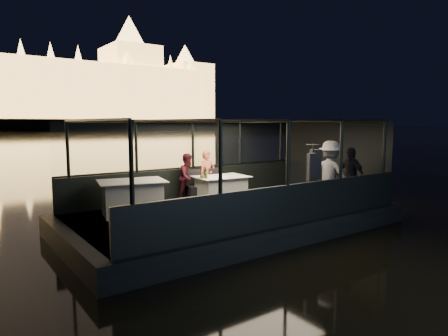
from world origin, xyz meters
TOP-DOWN VIEW (x-y plane):
  - boat_hull at (0.00, 0.00)m, footprint 8.60×4.40m
  - boat_deck at (0.00, 0.00)m, footprint 8.00×4.00m
  - gunwale_port at (0.00, 2.00)m, footprint 8.00×0.08m
  - gunwale_starboard at (0.00, -2.00)m, footprint 8.00×0.08m
  - cabin_glass_port at (0.00, 2.00)m, footprint 8.00×0.02m
  - cabin_glass_starboard at (0.00, -2.00)m, footprint 8.00×0.02m
  - cabin_roof_glass at (0.00, 0.00)m, footprint 8.00×4.00m
  - end_wall_fore at (-4.00, 0.00)m, footprint 0.02×4.00m
  - end_wall_aft at (4.00, 0.00)m, footprint 0.02×4.00m
  - canopy_ribs at (0.00, 0.00)m, footprint 8.00×4.00m
  - dining_table_central at (0.21, 0.83)m, footprint 1.54×1.18m
  - dining_table_aft at (-2.38, 0.97)m, footprint 1.80×1.47m
  - chair_port_left at (-0.28, 1.33)m, footprint 0.54×0.54m
  - chair_port_right at (0.44, 1.28)m, footprint 0.51×0.51m
  - coat_stand at (1.28, -1.57)m, footprint 0.53×0.44m
  - person_woman_coral at (0.25, 1.61)m, footprint 0.52×0.35m
  - person_man_maroon at (-0.40, 1.61)m, footprint 0.77×0.66m
  - passenger_stripe at (2.25, -1.32)m, footprint 0.88×1.27m
  - passenger_dark at (3.02, -1.37)m, footprint 0.44×0.95m
  - wine_bottle at (-0.39, 0.70)m, footprint 0.09×0.09m
  - bread_basket at (-0.39, 0.79)m, footprint 0.22×0.22m
  - amber_candle at (0.07, 0.73)m, footprint 0.07×0.07m
  - plate_near at (0.34, 0.56)m, footprint 0.25×0.25m
  - plate_far at (-0.37, 0.96)m, footprint 0.24×0.24m
  - wine_glass_white at (-0.39, 0.69)m, footprint 0.07×0.07m
  - wine_glass_red at (0.23, 0.95)m, footprint 0.09×0.09m
  - wine_glass_empty at (-0.00, 0.59)m, footprint 0.08×0.08m

SIDE VIEW (x-z plane):
  - boat_hull at x=0.00m, z-range -0.50..0.50m
  - boat_deck at x=0.00m, z-range 0.46..0.50m
  - dining_table_central at x=0.21m, z-range 0.50..1.27m
  - dining_table_aft at x=-2.38m, z-range 0.46..1.31m
  - gunwale_port at x=0.00m, z-range 0.50..1.40m
  - gunwale_starboard at x=0.00m, z-range 0.50..1.40m
  - chair_port_left at x=-0.28m, z-range 0.49..1.41m
  - chair_port_right at x=0.44m, z-range 0.50..1.40m
  - person_woman_coral at x=0.25m, z-range 0.53..1.97m
  - person_man_maroon at x=-0.40m, z-range 0.56..1.94m
  - plate_near at x=0.34m, z-range 1.27..1.28m
  - plate_far at x=-0.37m, z-range 1.27..1.28m
  - bread_basket at x=-0.39m, z-range 1.26..1.35m
  - amber_candle at x=0.07m, z-range 1.26..1.35m
  - passenger_stripe at x=2.25m, z-range 0.46..2.24m
  - passenger_dark at x=3.02m, z-range 0.56..2.14m
  - wine_glass_white at x=-0.39m, z-range 1.26..1.46m
  - wine_glass_red at x=0.23m, z-range 1.25..1.47m
  - wine_glass_empty at x=0.00m, z-range 1.27..1.45m
  - coat_stand at x=1.28m, z-range 0.51..2.29m
  - wine_bottle at x=-0.39m, z-range 1.26..1.57m
  - end_wall_fore at x=-4.00m, z-range 0.50..2.80m
  - end_wall_aft at x=4.00m, z-range 0.50..2.80m
  - canopy_ribs at x=0.00m, z-range 0.50..2.80m
  - cabin_glass_port at x=0.00m, z-range 1.40..2.80m
  - cabin_glass_starboard at x=0.00m, z-range 1.40..2.80m
  - cabin_roof_glass at x=0.00m, z-range 2.79..2.81m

